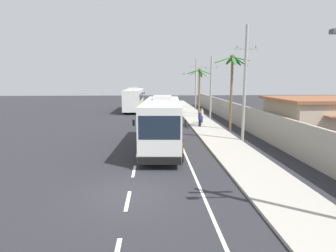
# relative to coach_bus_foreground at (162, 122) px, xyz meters

# --- Properties ---
(ground_plane) EXTENTS (160.00, 160.00, 0.00)m
(ground_plane) POSITION_rel_coach_bus_foreground_xyz_m (-1.76, -8.56, -2.01)
(ground_plane) COLOR #28282D
(sidewalk_kerb) EXTENTS (3.20, 90.00, 0.14)m
(sidewalk_kerb) POSITION_rel_coach_bus_foreground_xyz_m (5.04, 1.44, -1.94)
(sidewalk_kerb) COLOR #A8A399
(sidewalk_kerb) RESTS_ON ground
(lane_markings) EXTENTS (3.47, 71.83, 0.01)m
(lane_markings) POSITION_rel_coach_bus_foreground_xyz_m (0.28, 6.41, -2.01)
(lane_markings) COLOR white
(lane_markings) RESTS_ON ground
(boundary_wall) EXTENTS (0.24, 60.00, 2.42)m
(boundary_wall) POSITION_rel_coach_bus_foreground_xyz_m (8.84, 5.44, -0.80)
(boundary_wall) COLOR #9E998E
(boundary_wall) RESTS_ON ground
(coach_bus_foreground) EXTENTS (3.44, 10.68, 3.87)m
(coach_bus_foreground) POSITION_rel_coach_bus_foreground_xyz_m (0.00, 0.00, 0.00)
(coach_bus_foreground) COLOR silver
(coach_bus_foreground) RESTS_ON ground
(coach_bus_far_lane) EXTENTS (3.08, 11.36, 3.84)m
(coach_bus_far_lane) POSITION_rel_coach_bus_foreground_xyz_m (-3.81, 25.48, -0.01)
(coach_bus_far_lane) COLOR white
(coach_bus_far_lane) RESTS_ON ground
(motorcycle_beside_bus) EXTENTS (0.56, 1.96, 1.55)m
(motorcycle_beside_bus) POSITION_rel_coach_bus_foreground_xyz_m (2.18, 8.72, -1.37)
(motorcycle_beside_bus) COLOR black
(motorcycle_beside_bus) RESTS_ON ground
(pedestrian_near_kerb) EXTENTS (0.36, 0.36, 1.68)m
(pedestrian_near_kerb) POSITION_rel_coach_bus_foreground_xyz_m (4.99, 11.46, -0.99)
(pedestrian_near_kerb) COLOR navy
(pedestrian_near_kerb) RESTS_ON sidewalk_kerb
(pedestrian_midwalk) EXTENTS (0.36, 0.36, 1.58)m
(pedestrian_midwalk) POSITION_rel_coach_bus_foreground_xyz_m (4.33, 8.85, -1.05)
(pedestrian_midwalk) COLOR black
(pedestrian_midwalk) RESTS_ON sidewalk_kerb
(utility_pole_mid) EXTENTS (1.89, 0.24, 9.38)m
(utility_pole_mid) POSITION_rel_coach_bus_foreground_xyz_m (6.80, 2.03, 2.82)
(utility_pole_mid) COLOR #9E9E99
(utility_pole_mid) RESTS_ON ground
(utility_pole_far) EXTENTS (1.83, 0.24, 8.05)m
(utility_pole_far) POSITION_rel_coach_bus_foreground_xyz_m (6.92, 15.99, 2.16)
(utility_pole_far) COLOR #9E9E99
(utility_pole_far) RESTS_ON ground
(utility_pole_distant) EXTENTS (3.54, 0.24, 8.79)m
(utility_pole_distant) POSITION_rel_coach_bus_foreground_xyz_m (6.97, 29.95, 2.66)
(utility_pole_distant) COLOR #9E9E99
(utility_pole_distant) RESTS_ON ground
(palm_nearest) EXTENTS (3.97, 3.71, 6.73)m
(palm_nearest) POSITION_rel_coach_bus_foreground_xyz_m (6.05, 19.96, 2.87)
(palm_nearest) COLOR brown
(palm_nearest) RESTS_ON ground
(palm_second) EXTENTS (3.51, 3.53, 7.54)m
(palm_second) POSITION_rel_coach_bus_foreground_xyz_m (7.16, 7.12, 3.80)
(palm_second) COLOR brown
(palm_second) RESTS_ON ground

